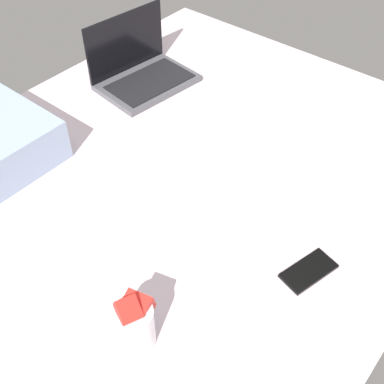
{
  "coord_description": "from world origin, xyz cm",
  "views": [
    {
      "loc": [
        -73.6,
        -69.85,
        115.75
      ],
      "look_at": [
        -3.4,
        -11.65,
        24.0
      ],
      "focal_mm": 45.63,
      "sensor_mm": 36.0,
      "label": 1
    }
  ],
  "objects": [
    {
      "name": "bed_mattress",
      "position": [
        0.0,
        0.0,
        9.0
      ],
      "size": [
        180.0,
        140.0,
        18.0
      ],
      "primitive_type": "cube",
      "color": "silver",
      "rests_on": "ground"
    },
    {
      "name": "laptop",
      "position": [
        33.32,
        42.4,
        22.41
      ],
      "size": [
        35.46,
        26.69,
        23.0
      ],
      "rotation": [
        0.0,
        0.0,
        -0.12
      ],
      "color": "#4C4C51",
      "rests_on": "bed_mattress"
    },
    {
      "name": "snack_cup",
      "position": [
        -41.04,
        -26.97,
        24.18
      ],
      "size": [
        10.01,
        9.11,
        14.25
      ],
      "color": "silver",
      "rests_on": "bed_mattress"
    },
    {
      "name": "cell_phone",
      "position": [
        -1.86,
        -47.14,
        18.4
      ],
      "size": [
        15.26,
        10.1,
        0.8
      ],
      "primitive_type": "cube",
      "rotation": [
        0.0,
        0.0,
        1.32
      ],
      "color": "black",
      "rests_on": "bed_mattress"
    }
  ]
}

